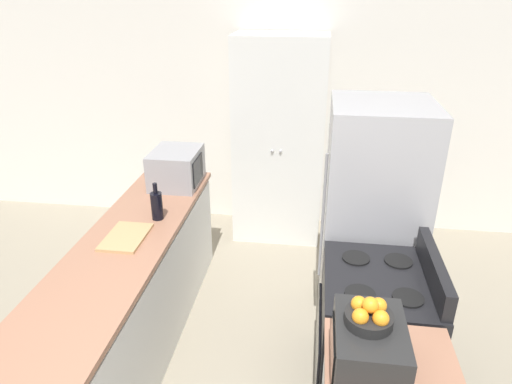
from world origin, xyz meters
TOP-DOWN VIEW (x-y plane):
  - wall_back at (0.00, 3.57)m, footprint 7.00×0.06m
  - counter_left at (-0.81, 1.38)m, footprint 0.60×2.55m
  - pantry_cabinet at (0.06, 3.24)m, footprint 0.87×0.58m
  - stove at (0.83, 1.21)m, footprint 0.66×0.76m
  - refrigerator at (0.86, 1.98)m, footprint 0.72×0.72m
  - microwave at (-0.73, 2.36)m, footprint 0.39×0.46m
  - wine_bottle at (-0.69, 1.74)m, footprint 0.08×0.08m
  - toaster_oven at (0.69, 0.48)m, footprint 0.31×0.41m
  - fruit_bowl at (0.68, 0.49)m, footprint 0.20×0.20m
  - cutting_board at (-0.81, 1.43)m, footprint 0.26×0.38m

SIDE VIEW (x-z plane):
  - counter_left at x=-0.81m, z-range -0.01..0.88m
  - stove at x=0.83m, z-range -0.07..0.98m
  - refrigerator at x=0.86m, z-range 0.00..1.73m
  - cutting_board at x=-0.81m, z-range 0.89..0.91m
  - wine_bottle at x=-0.69m, z-range 0.86..1.14m
  - toaster_oven at x=0.69m, z-range 0.89..1.14m
  - pantry_cabinet at x=0.06m, z-range 0.00..2.04m
  - microwave at x=-0.73m, z-range 0.89..1.19m
  - fruit_bowl at x=0.68m, z-range 1.12..1.25m
  - wall_back at x=0.00m, z-range 0.00..2.60m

